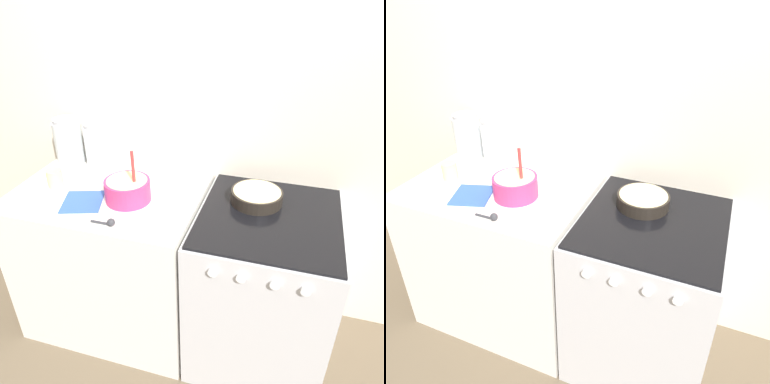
# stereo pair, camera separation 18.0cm
# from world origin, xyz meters

# --- Properties ---
(ground_plane) EXTENTS (12.00, 12.00, 0.00)m
(ground_plane) POSITION_xyz_m (0.00, 0.00, 0.00)
(ground_plane) COLOR brown
(wall_back) EXTENTS (4.91, 0.05, 2.40)m
(wall_back) POSITION_xyz_m (0.00, 0.72, 1.20)
(wall_back) COLOR beige
(wall_back) RESTS_ON ground_plane
(countertop_cabinet) EXTENTS (0.95, 0.70, 0.88)m
(countertop_cabinet) POSITION_xyz_m (-0.48, 0.35, 0.44)
(countertop_cabinet) COLOR silver
(countertop_cabinet) RESTS_ON ground_plane
(stove) EXTENTS (0.66, 0.72, 0.88)m
(stove) POSITION_xyz_m (0.35, 0.35, 0.44)
(stove) COLOR silver
(stove) RESTS_ON ground_plane
(mixing_bowl) EXTENTS (0.22, 0.22, 0.27)m
(mixing_bowl) POSITION_xyz_m (-0.34, 0.29, 0.94)
(mixing_bowl) COLOR #E0336B
(mixing_bowl) RESTS_ON countertop_cabinet
(baking_pan) EXTENTS (0.25, 0.25, 0.06)m
(baking_pan) POSITION_xyz_m (0.27, 0.45, 0.91)
(baking_pan) COLOR black
(baking_pan) RESTS_ON stove
(storage_jar_left) EXTENTS (0.16, 0.16, 0.26)m
(storage_jar_left) POSITION_xyz_m (-0.84, 0.60, 0.99)
(storage_jar_left) COLOR silver
(storage_jar_left) RESTS_ON countertop_cabinet
(storage_jar_middle) EXTENTS (0.15, 0.15, 0.26)m
(storage_jar_middle) POSITION_xyz_m (-0.65, 0.60, 0.99)
(storage_jar_middle) COLOR silver
(storage_jar_middle) RESTS_ON countertop_cabinet
(tin_can) EXTENTS (0.08, 0.08, 0.09)m
(tin_can) POSITION_xyz_m (-0.76, 0.31, 0.93)
(tin_can) COLOR beige
(tin_can) RESTS_ON countertop_cabinet
(recipe_page) EXTENTS (0.24, 0.25, 0.01)m
(recipe_page) POSITION_xyz_m (-0.54, 0.21, 0.88)
(recipe_page) COLOR #3359B2
(recipe_page) RESTS_ON countertop_cabinet
(measuring_spoon) EXTENTS (0.12, 0.04, 0.04)m
(measuring_spoon) POSITION_xyz_m (-0.33, 0.07, 0.90)
(measuring_spoon) COLOR #333338
(measuring_spoon) RESTS_ON countertop_cabinet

